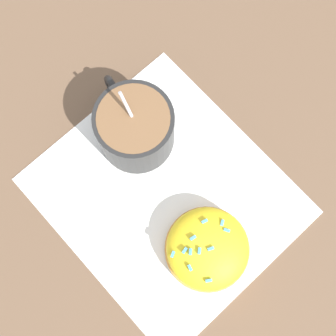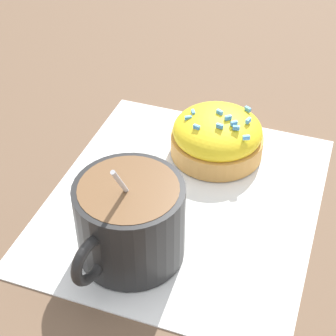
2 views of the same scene
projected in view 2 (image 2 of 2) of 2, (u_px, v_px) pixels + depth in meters
ground_plane at (184, 201)px, 0.56m from camera, size 3.00×3.00×0.00m
paper_napkin at (184, 200)px, 0.56m from camera, size 0.32×0.29×0.00m
coffee_cup at (129, 219)px, 0.48m from camera, size 0.12×0.09×0.11m
frosted_pastry at (221, 137)px, 0.60m from camera, size 0.10×0.10×0.05m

